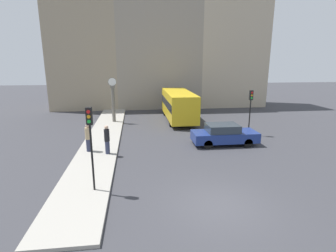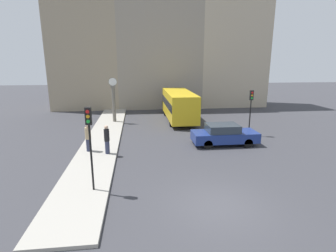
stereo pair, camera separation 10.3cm
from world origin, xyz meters
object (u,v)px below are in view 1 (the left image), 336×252
object	(u,v)px
sedan_car	(224,134)
traffic_light_near	(90,132)
bus_distant	(178,104)
pedestrian_tan_coat	(88,138)
pedestrian_black_jacket	(107,139)
street_clock	(113,101)
traffic_light_far	(251,103)

from	to	relation	value
sedan_car	traffic_light_near	distance (m)	10.46
bus_distant	pedestrian_tan_coat	world-z (taller)	bus_distant
pedestrian_black_jacket	pedestrian_tan_coat	size ratio (longest dim) A/B	1.01
sedan_car	pedestrian_black_jacket	bearing A→B (deg)	-170.38
traffic_light_near	pedestrian_black_jacket	distance (m)	5.13
sedan_car	pedestrian_tan_coat	world-z (taller)	pedestrian_tan_coat
sedan_car	pedestrian_tan_coat	distance (m)	9.32
sedan_car	pedestrian_black_jacket	distance (m)	8.16
traffic_light_near	street_clock	xyz separation A→B (m)	(-0.14, 13.96, -0.67)
traffic_light_near	pedestrian_tan_coat	xyz separation A→B (m)	(-1.12, 5.43, -1.81)
traffic_light_far	pedestrian_black_jacket	size ratio (longest dim) A/B	1.99
traffic_light_far	street_clock	distance (m)	12.49
traffic_light_far	pedestrian_tan_coat	xyz separation A→B (m)	(-12.06, -2.79, -1.55)
sedan_car	street_clock	bearing A→B (deg)	136.84
street_clock	pedestrian_tan_coat	bearing A→B (deg)	-96.52
bus_distant	pedestrian_black_jacket	bearing A→B (deg)	-122.14
bus_distant	traffic_light_near	distance (m)	15.85
traffic_light_near	street_clock	bearing A→B (deg)	90.58
sedan_car	bus_distant	size ratio (longest dim) A/B	0.55
bus_distant	pedestrian_tan_coat	xyz separation A→B (m)	(-7.35, -9.08, -0.58)
traffic_light_near	traffic_light_far	distance (m)	13.70
traffic_light_near	pedestrian_tan_coat	distance (m)	5.84
pedestrian_black_jacket	pedestrian_tan_coat	distance (m)	1.40
bus_distant	pedestrian_black_jacket	world-z (taller)	bus_distant
pedestrian_black_jacket	traffic_light_far	bearing A→B (deg)	17.56
traffic_light_near	pedestrian_tan_coat	bearing A→B (deg)	101.60
pedestrian_black_jacket	pedestrian_tan_coat	xyz separation A→B (m)	(-1.25, 0.63, -0.02)
bus_distant	traffic_light_far	xyz separation A→B (m)	(4.71, -6.29, 0.97)
sedan_car	traffic_light_far	size ratio (longest dim) A/B	1.27
street_clock	pedestrian_tan_coat	distance (m)	8.66
pedestrian_black_jacket	sedan_car	bearing A→B (deg)	9.62
bus_distant	traffic_light_near	size ratio (longest dim) A/B	2.19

